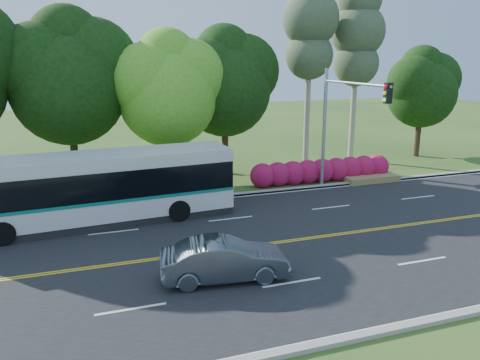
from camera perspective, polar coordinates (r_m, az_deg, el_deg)
name	(u,v)px	position (r m, az deg, el deg)	size (l,w,h in m)	color
ground	(267,244)	(19.83, 3.36, -7.82)	(120.00, 120.00, 0.00)	#2C501A
road	(267,244)	(19.83, 3.36, -7.80)	(60.00, 14.00, 0.02)	black
curb_north	(219,196)	(26.18, -2.54, -1.97)	(60.00, 0.30, 0.15)	#9D978E
curb_south	(364,336)	(14.19, 14.86, -17.87)	(60.00, 0.30, 0.15)	#9D978E
grass_verge	(211,188)	(27.90, -3.62, -0.98)	(60.00, 4.00, 0.10)	#2C501A
lane_markings	(265,244)	(19.79, 3.10, -7.80)	(57.60, 13.82, 0.00)	gold
tree_row	(110,73)	(29.13, -15.60, 12.51)	(44.70, 9.10, 13.84)	black
bougainvillea_hedge	(325,171)	(29.62, 10.33, 1.07)	(9.50, 2.25, 1.50)	maroon
traffic_signal	(342,113)	(26.25, 12.32, 8.01)	(0.42, 6.10, 7.00)	gray
transit_bus	(97,190)	(22.69, -17.04, -1.13)	(12.74, 3.65, 3.29)	silver
sedan	(224,260)	(16.56, -1.91, -9.69)	(1.56, 4.47, 1.47)	#535B65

